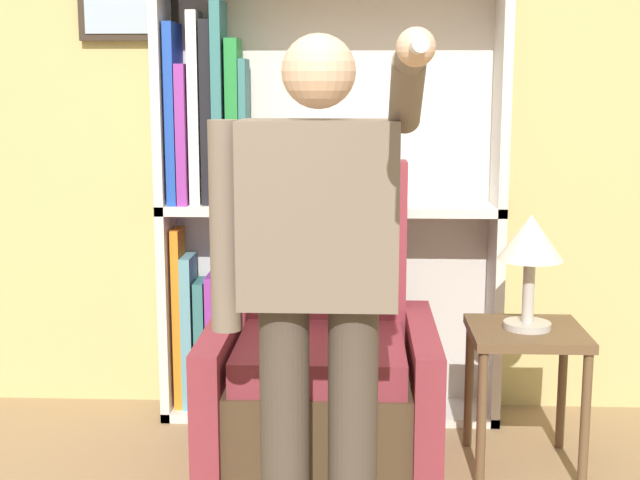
{
  "coord_description": "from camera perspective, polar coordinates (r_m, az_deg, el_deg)",
  "views": [
    {
      "loc": [
        0.31,
        -1.96,
        1.47
      ],
      "look_at": [
        0.18,
        0.89,
        0.97
      ],
      "focal_mm": 50.0,
      "sensor_mm": 36.0,
      "label": 1
    }
  ],
  "objects": [
    {
      "name": "bookcase",
      "position": [
        3.89,
        -2.39,
        1.69
      ],
      "size": [
        1.48,
        0.28,
        1.87
      ],
      "color": "silver",
      "rests_on": "ground_plane"
    },
    {
      "name": "person_standing",
      "position": [
        2.59,
        -0.14,
        -2.15
      ],
      "size": [
        0.6,
        0.78,
        1.61
      ],
      "color": "#473D33",
      "rests_on": "ground_plane"
    },
    {
      "name": "table_lamp",
      "position": [
        3.42,
        13.32,
        -0.34
      ],
      "size": [
        0.25,
        0.25,
        0.44
      ],
      "color": "#B7B2A8",
      "rests_on": "side_table"
    },
    {
      "name": "wall_back",
      "position": [
        4.0,
        -2.01,
        9.03
      ],
      "size": [
        8.0,
        0.11,
        2.8
      ],
      "color": "tan",
      "rests_on": "ground_plane"
    },
    {
      "name": "armchair",
      "position": [
        3.42,
        0.12,
        -8.85
      ],
      "size": [
        0.85,
        0.8,
        1.17
      ],
      "color": "#4C3823",
      "rests_on": "ground_plane"
    },
    {
      "name": "side_table",
      "position": [
        3.52,
        13.04,
        -7.06
      ],
      "size": [
        0.43,
        0.43,
        0.55
      ],
      "color": "brown",
      "rests_on": "ground_plane"
    }
  ]
}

